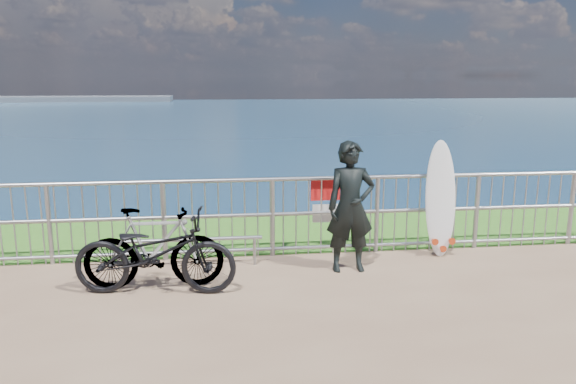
{
  "coord_description": "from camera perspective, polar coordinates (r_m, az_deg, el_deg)",
  "views": [
    {
      "loc": [
        -1.23,
        -5.99,
        2.51
      ],
      "look_at": [
        -0.33,
        1.2,
        1.0
      ],
      "focal_mm": 35.0,
      "sensor_mm": 36.0,
      "label": 1
    }
  ],
  "objects": [
    {
      "name": "grass_strip",
      "position": [
        9.12,
        0.92,
        -4.14
      ],
      "size": [
        120.0,
        120.0,
        0.0
      ],
      "primitive_type": "plane",
      "color": "#357A21",
      "rests_on": "ground"
    },
    {
      "name": "seascape",
      "position": [
        159.39,
        -22.81,
        8.49
      ],
      "size": [
        260.0,
        260.0,
        5.0
      ],
      "color": "brown",
      "rests_on": "ground"
    },
    {
      "name": "railing",
      "position": [
        7.93,
        2.19,
        -2.33
      ],
      "size": [
        10.06,
        0.1,
        1.13
      ],
      "color": "#93969B",
      "rests_on": "ground"
    },
    {
      "name": "surfer",
      "position": [
        7.25,
        6.37,
        -1.53
      ],
      "size": [
        0.62,
        0.41,
        1.7
      ],
      "primitive_type": "imported",
      "rotation": [
        0.0,
        0.0,
        0.01
      ],
      "color": "black",
      "rests_on": "ground"
    },
    {
      "name": "surfboard",
      "position": [
        8.2,
        15.24,
        -1.03
      ],
      "size": [
        0.48,
        0.43,
        1.63
      ],
      "color": "silver",
      "rests_on": "ground"
    },
    {
      "name": "bicycle_near",
      "position": [
        6.72,
        -13.37,
        -6.01
      ],
      "size": [
        1.95,
        0.89,
        0.99
      ],
      "primitive_type": "imported",
      "rotation": [
        0.0,
        0.0,
        1.44
      ],
      "color": "black",
      "rests_on": "ground"
    },
    {
      "name": "bicycle_far",
      "position": [
        6.89,
        -13.47,
        -5.56
      ],
      "size": [
        1.65,
        0.47,
        0.99
      ],
      "primitive_type": "imported",
      "rotation": [
        0.0,
        0.0,
        1.57
      ],
      "color": "black",
      "rests_on": "ground"
    },
    {
      "name": "bike_rack",
      "position": [
        7.55,
        -10.2,
        -5.11
      ],
      "size": [
        1.98,
        0.05,
        0.41
      ],
      "color": "#93969B",
      "rests_on": "ground"
    }
  ]
}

